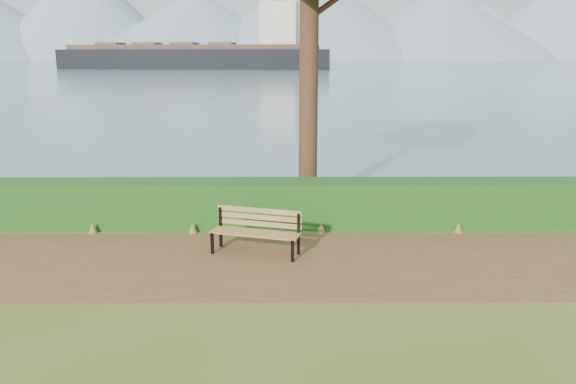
{
  "coord_description": "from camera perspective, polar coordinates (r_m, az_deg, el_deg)",
  "views": [
    {
      "loc": [
        0.82,
        -9.22,
        3.65
      ],
      "look_at": [
        0.89,
        1.2,
        1.1
      ],
      "focal_mm": 35.0,
      "sensor_mm": 36.0,
      "label": 1
    }
  ],
  "objects": [
    {
      "name": "ground",
      "position": [
        9.95,
        -5.16,
        -7.82
      ],
      "size": [
        140.0,
        140.0,
        0.0
      ],
      "primitive_type": "plane",
      "color": "#405618",
      "rests_on": "ground"
    },
    {
      "name": "path",
      "position": [
        10.23,
        -5.02,
        -7.18
      ],
      "size": [
        40.0,
        3.4,
        0.01
      ],
      "primitive_type": "cube",
      "color": "brown",
      "rests_on": "ground"
    },
    {
      "name": "hedge",
      "position": [
        12.26,
        -4.23,
        -1.18
      ],
      "size": [
        32.0,
        0.85,
        1.0
      ],
      "primitive_type": "cube",
      "color": "#154915",
      "rests_on": "ground"
    },
    {
      "name": "water",
      "position": [
        269.25,
        -0.59,
        12.96
      ],
      "size": [
        700.0,
        510.0,
        0.0
      ],
      "primitive_type": "cube",
      "color": "slate",
      "rests_on": "ground"
    },
    {
      "name": "mountains",
      "position": [
        416.09,
        -1.86,
        17.04
      ],
      "size": [
        585.0,
        190.0,
        70.0
      ],
      "color": "#7A93A3",
      "rests_on": "ground"
    },
    {
      "name": "bench",
      "position": [
        10.56,
        -3.2,
        -3.71
      ],
      "size": [
        1.75,
        0.95,
        0.84
      ],
      "rotation": [
        0.0,
        0.0,
        -0.29
      ],
      "color": "black",
      "rests_on": "ground"
    },
    {
      "name": "cargo_ship",
      "position": [
        152.8,
        -8.57,
        13.42
      ],
      "size": [
        71.61,
        19.33,
        21.49
      ],
      "rotation": [
        0.0,
        0.0,
        -0.12
      ],
      "color": "black",
      "rests_on": "ground"
    }
  ]
}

